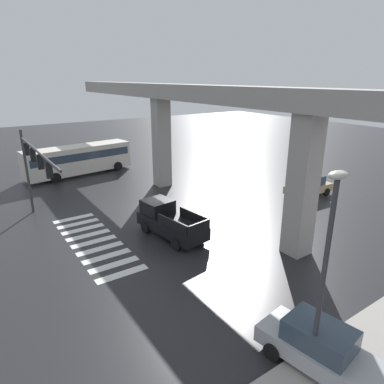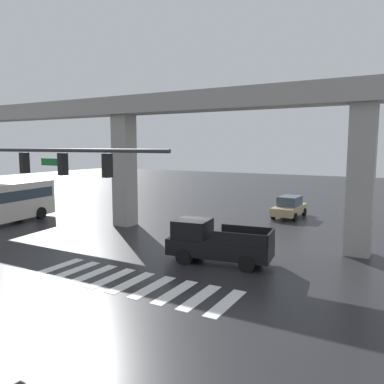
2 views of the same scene
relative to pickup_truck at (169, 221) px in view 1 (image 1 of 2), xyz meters
The scene contains 10 objects.
ground_plane 2.12m from the pickup_truck, 161.29° to the left, with size 120.00×120.00×0.00m, color #232326.
crosswalk_stripes 4.80m from the pickup_truck, 112.23° to the right, with size 9.35×2.80×0.01m.
elevated_overpass 8.54m from the pickup_truck, 109.73° to the left, with size 50.87×1.95×9.16m.
pickup_truck is the anchor object (origin of this frame).
city_bus 17.75m from the pickup_truck, behind, with size 3.86×11.03×2.99m.
sedan_silver 12.07m from the pickup_truck, ahead, with size 4.52×2.46×1.72m.
sedan_tan 13.89m from the pickup_truck, 89.99° to the left, with size 2.08×4.36×1.72m.
traffic_signal_mast 9.31m from the pickup_truck, 130.46° to the right, with size 10.89×0.32×6.20m.
street_lamp_near_corner 12.71m from the pickup_truck, ahead, with size 0.44×0.70×7.24m.
fire_hydrant 11.72m from the pickup_truck, ahead, with size 0.24×0.24×0.85m.
Camera 1 is at (19.06, -10.49, 9.67)m, focal length 31.72 mm.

